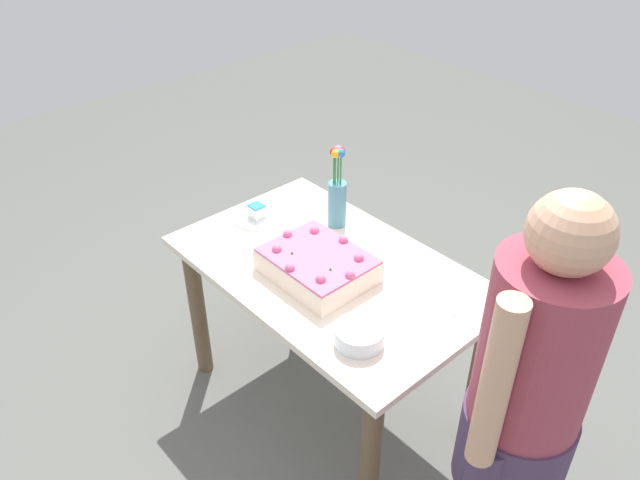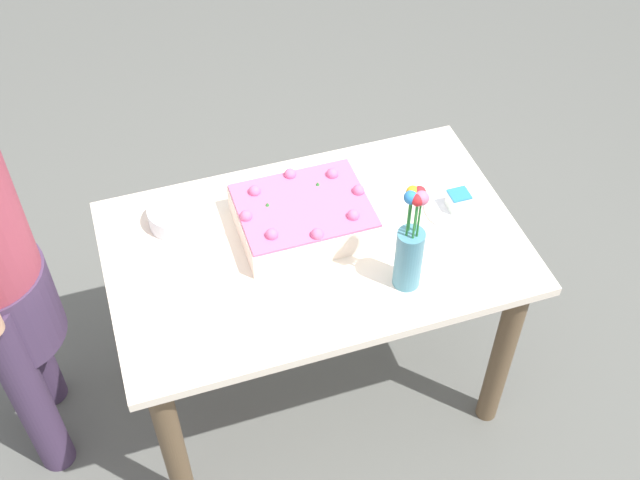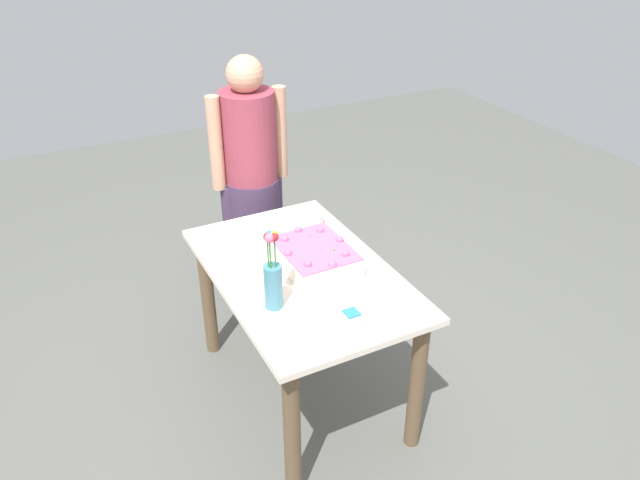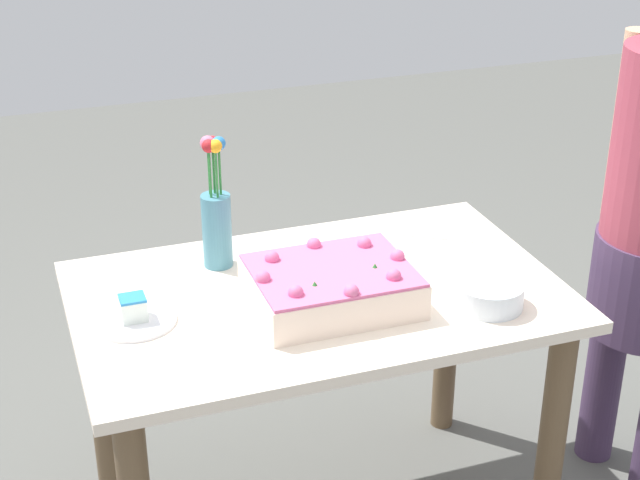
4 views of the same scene
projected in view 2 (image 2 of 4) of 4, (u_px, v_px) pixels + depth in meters
name	position (u px, v px, depth m)	size (l,w,h in m)	color
ground_plane	(315.00, 383.00, 2.87)	(8.00, 8.00, 0.00)	#5C5C57
dining_table	(314.00, 275.00, 2.44)	(1.20, 0.75, 0.74)	#F5E5CF
sheet_cake	(303.00, 216.00, 2.35)	(0.38, 0.30, 0.12)	#FFE4CE
serving_plate_with_slice	(458.00, 206.00, 2.42)	(0.20, 0.20, 0.07)	white
cake_knife	(194.00, 326.00, 2.13)	(0.23, 0.02, 0.00)	silver
flower_vase	(410.00, 249.00, 2.13)	(0.08, 0.08, 0.35)	teal
fruit_bowl	(176.00, 216.00, 2.37)	(0.16, 0.16, 0.06)	silver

